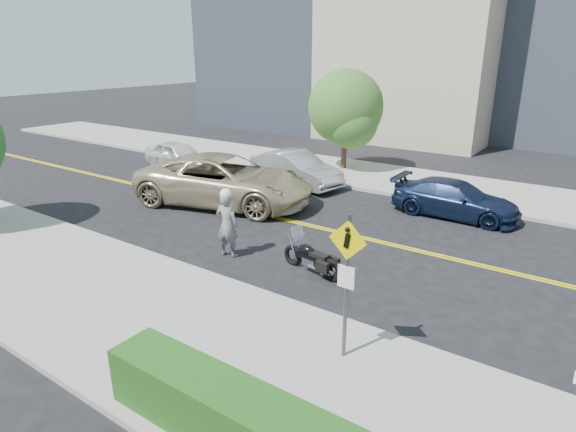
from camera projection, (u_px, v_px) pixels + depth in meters
The scene contains 11 objects.
ground_plane at pixel (324, 229), 16.88m from camera, with size 120.00×120.00×0.00m, color black.
sidewalk_near at pixel (157, 321), 11.04m from camera, with size 60.00×5.00×0.15m, color #9E9B91.
sidewalk_far at pixel (405, 181), 22.67m from camera, with size 60.00×5.00×0.15m, color #9E9B91.
pedestrian_sign at pixel (347, 274), 9.08m from camera, with size 0.78×0.08×3.00m.
motorcyclist at pixel (227, 223), 14.33m from camera, with size 0.80×0.60×2.14m.
motorcycle at pixel (312, 252), 13.40m from camera, with size 2.04×0.62×1.24m, color black, non-canonical shape.
suv at pixel (225, 180), 19.28m from camera, with size 3.29×7.12×1.98m, color #C7B692.
parked_car_white at pixel (178, 155), 25.08m from camera, with size 1.68×4.17×1.42m, color white.
parked_car_silver at pixel (296, 169), 22.05m from camera, with size 1.64×4.70×1.55m, color #B9BDC1.
parked_car_blue at pixel (455, 199), 17.95m from camera, with size 1.89×4.65×1.35m, color #162444.
tree_far_a at pixel (346, 107), 23.85m from camera, with size 3.73×3.73×5.10m.
Camera 1 is at (7.97, -13.69, 5.98)m, focal length 30.00 mm.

